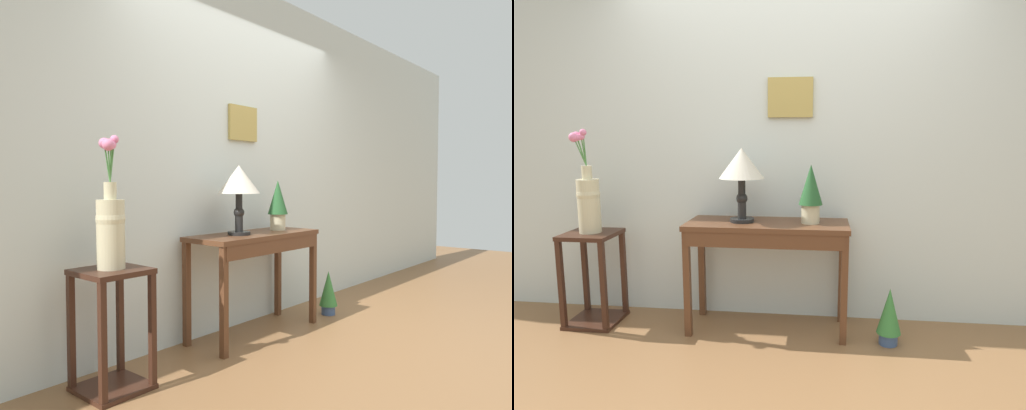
{
  "view_description": "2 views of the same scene",
  "coord_description": "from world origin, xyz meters",
  "views": [
    {
      "loc": [
        -2.91,
        -1.35,
        1.16
      ],
      "look_at": [
        0.01,
        1.12,
        0.99
      ],
      "focal_mm": 33.48,
      "sensor_mm": 36.0,
      "label": 1
    },
    {
      "loc": [
        0.23,
        -1.92,
        1.38
      ],
      "look_at": [
        -0.11,
        0.97,
        0.91
      ],
      "focal_mm": 30.36,
      "sensor_mm": 36.0,
      "label": 2
    }
  ],
  "objects": [
    {
      "name": "potted_plant_floor",
      "position": [
        0.69,
        0.86,
        0.21
      ],
      "size": [
        0.16,
        0.16,
        0.39
      ],
      "color": "#3D5684",
      "rests_on": "ground"
    },
    {
      "name": "console_table",
      "position": [
        -0.14,
        0.98,
        0.67
      ],
      "size": [
        1.12,
        0.43,
        0.78
      ],
      "color": "#56331E",
      "rests_on": "ground"
    },
    {
      "name": "flower_vase_tall",
      "position": [
        -1.42,
        0.96,
        0.94
      ],
      "size": [
        0.16,
        0.17,
        0.74
      ],
      "color": "beige",
      "rests_on": "pedestal_stand_left"
    },
    {
      "name": "table_lamp",
      "position": [
        -0.32,
        1.01,
        1.17
      ],
      "size": [
        0.31,
        0.31,
        0.51
      ],
      "color": "black",
      "rests_on": "console_table"
    },
    {
      "name": "back_wall_with_art",
      "position": [
        -0.0,
        1.31,
        1.4
      ],
      "size": [
        9.0,
        0.13,
        2.8
      ],
      "color": "silver",
      "rests_on": "ground"
    },
    {
      "name": "pedestal_stand_left",
      "position": [
        -1.42,
        0.96,
        0.34
      ],
      "size": [
        0.36,
        0.36,
        0.69
      ],
      "color": "#381E14",
      "rests_on": "ground"
    },
    {
      "name": "ground_plane",
      "position": [
        0.0,
        0.0,
        -0.0
      ],
      "size": [
        12.0,
        12.0,
        0.01
      ],
      "primitive_type": "cube",
      "color": "brown"
    },
    {
      "name": "potted_plant_on_console",
      "position": [
        0.16,
        1.02,
        1.01
      ],
      "size": [
        0.16,
        0.16,
        0.41
      ],
      "color": "beige",
      "rests_on": "console_table"
    }
  ]
}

